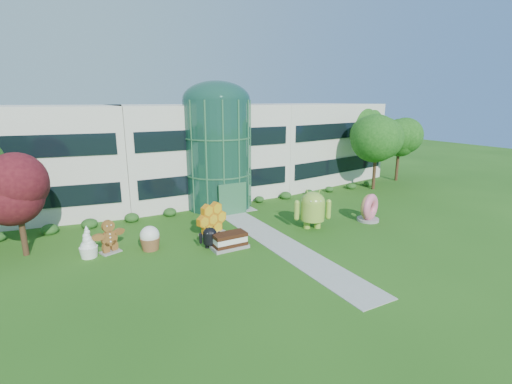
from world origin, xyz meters
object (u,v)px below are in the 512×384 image
donut (369,207)px  gingerbread (109,236)px  android_green (313,207)px  android_black (210,236)px

donut → gingerbread: size_ratio=0.95×
android_green → gingerbread: size_ratio=1.40×
android_green → donut: (5.16, -0.81, -0.55)m
gingerbread → donut: bearing=-29.4°
donut → android_green: bearing=151.1°
donut → gingerbread: 20.04m
android_black → donut: size_ratio=0.73×
android_black → gingerbread: (-6.07, 2.43, 0.28)m
gingerbread → android_black: bearing=-41.7°
android_green → gingerbread: bearing=-166.6°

